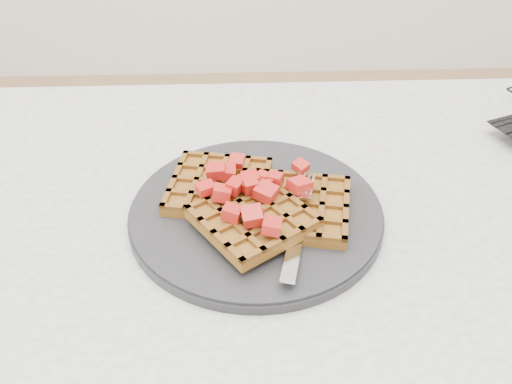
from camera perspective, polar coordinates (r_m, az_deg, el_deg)
table at (r=0.77m, az=9.75°, el=-10.64°), size 1.20×0.80×0.75m
plate at (r=0.70m, az=-0.00°, el=-2.08°), size 0.31×0.31×0.02m
waffles at (r=0.68m, az=0.03°, el=-1.04°), size 0.24×0.22×0.03m
strawberry_pile at (r=0.67m, az=-0.00°, el=0.95°), size 0.15×0.15×0.02m
fork at (r=0.66m, az=4.31°, el=-3.21°), size 0.06×0.18×0.02m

